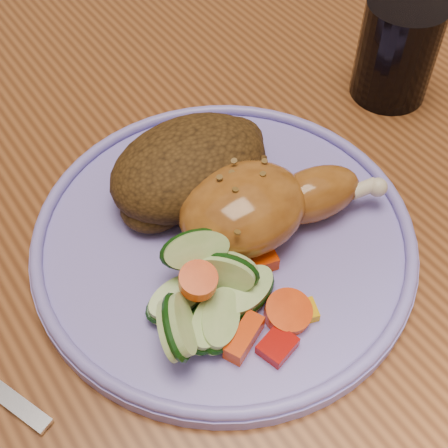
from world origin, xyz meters
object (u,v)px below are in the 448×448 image
Objects in this scene: chair_far at (31,54)px; drinking_glass at (397,50)px; plate at (224,240)px; dining_table at (245,223)px.

chair_far reaches higher than drinking_glass.
drinking_glass is (0.18, -0.62, 0.30)m from chair_far.
plate is 3.13× the size of drinking_glass.
chair_far reaches higher than dining_table.
drinking_glass is at bearing 1.12° from dining_table.
plate is at bearing -138.64° from dining_table.
dining_table is 0.13m from plate.
dining_table is 4.52× the size of plate.
dining_table is 1.54× the size of chair_far.
chair_far is at bearing 90.00° from dining_table.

